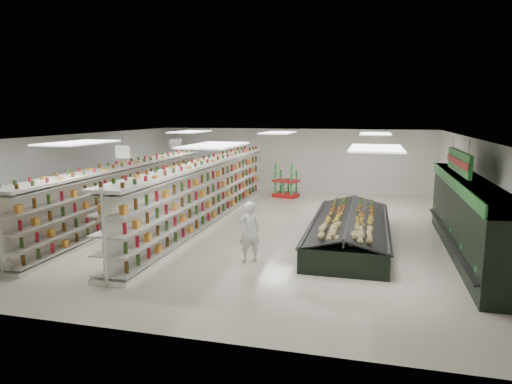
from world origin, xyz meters
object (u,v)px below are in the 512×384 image
(gondola_left, at_px, (128,195))
(shopper_background, at_px, (210,185))
(gondola_center, at_px, (206,195))
(soda_endcap, at_px, (286,182))
(produce_island, at_px, (350,228))
(shopper_main, at_px, (249,232))

(gondola_left, height_order, shopper_background, gondola_left)
(gondola_center, xyz_separation_m, soda_endcap, (1.86, 5.85, -0.32))
(soda_endcap, bearing_deg, produce_island, -64.92)
(soda_endcap, bearing_deg, shopper_main, -85.08)
(soda_endcap, relative_size, shopper_background, 0.95)
(produce_island, bearing_deg, soda_endcap, 115.08)
(shopper_main, height_order, shopper_background, shopper_main)
(produce_island, xyz_separation_m, shopper_background, (-6.42, 5.05, 0.34))
(produce_island, bearing_deg, gondola_center, 165.45)
(shopper_main, distance_m, shopper_background, 8.56)
(gondola_center, height_order, produce_island, gondola_center)
(gondola_left, xyz_separation_m, soda_endcap, (4.75, 6.31, -0.26))
(produce_island, xyz_separation_m, shopper_main, (-2.53, -2.58, 0.39))
(produce_island, bearing_deg, shopper_main, -134.50)
(gondola_left, distance_m, produce_island, 8.19)
(gondola_center, bearing_deg, produce_island, -14.35)
(gondola_left, xyz_separation_m, shopper_main, (5.59, -3.47, -0.15))
(gondola_center, bearing_deg, shopper_background, 108.12)
(gondola_left, relative_size, produce_island, 1.90)
(produce_island, xyz_separation_m, soda_endcap, (-3.37, 7.21, 0.28))
(produce_island, relative_size, soda_endcap, 4.39)
(gondola_center, relative_size, produce_island, 2.01)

